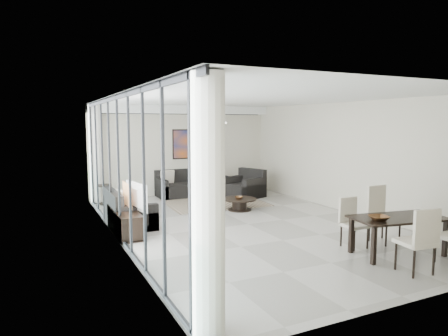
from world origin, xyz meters
TOP-DOWN VIEW (x-y plane):
  - room_shell at (0.46, 0.00)m, footprint 6.00×9.00m
  - window_wall at (-2.86, 0.00)m, footprint 0.37×8.95m
  - soffit at (0.00, 4.30)m, footprint 5.98×0.40m
  - painting at (0.50, 4.47)m, footprint 1.68×0.04m
  - chandelier at (0.30, 2.50)m, footprint 0.66×0.66m
  - rug at (0.31, 2.60)m, footprint 2.90×2.28m
  - coffee_table at (0.52, 1.43)m, footprint 0.91×0.91m
  - bowl_coffee at (0.47, 1.36)m, footprint 0.22×0.22m
  - sofa_main at (0.18, 4.07)m, footprint 2.30×0.94m
  - loveseat at (-2.55, 1.15)m, footprint 0.93×1.65m
  - armchair at (1.59, 3.07)m, footprint 1.29×1.32m
  - side_table at (-2.65, 3.76)m, footprint 0.42×0.42m
  - tv_console at (-2.76, 0.46)m, footprint 0.46×1.62m
  - television at (-2.60, 0.41)m, footprint 0.30×1.02m
  - dining_table at (1.36, -3.05)m, footprint 1.77×1.09m
  - dining_chair_sw at (0.88, -3.88)m, footprint 0.55×0.55m
  - dining_chair_nw at (0.96, -2.31)m, footprint 0.44×0.44m
  - dining_chair_ne at (1.73, -2.29)m, footprint 0.55×0.55m
  - bowl_dining at (0.84, -3.08)m, footprint 0.39×0.39m

SIDE VIEW (x-z plane):
  - rug at x=0.31m, z-range 0.00..0.01m
  - coffee_table at x=0.52m, z-range 0.02..0.34m
  - tv_console at x=-2.76m, z-range 0.00..0.51m
  - loveseat at x=-2.55m, z-range -0.13..0.69m
  - sofa_main at x=0.18m, z-range -0.14..0.70m
  - armchair at x=1.59m, z-range -0.14..0.74m
  - bowl_coffee at x=0.47m, z-range 0.32..0.39m
  - side_table at x=-2.65m, z-range 0.10..0.68m
  - dining_chair_nw at x=0.96m, z-range 0.07..1.01m
  - dining_table at x=1.36m, z-range 0.26..0.95m
  - dining_chair_sw at x=0.88m, z-range 0.08..1.14m
  - dining_chair_ne at x=1.73m, z-range 0.09..1.19m
  - bowl_dining at x=0.84m, z-range 0.69..0.77m
  - television at x=-2.60m, z-range 0.51..1.09m
  - room_shell at x=0.46m, z-range 0.00..2.90m
  - window_wall at x=-2.86m, z-range 0.02..2.92m
  - painting at x=0.50m, z-range 1.16..2.14m
  - chandelier at x=0.30m, z-range 2.00..2.71m
  - soffit at x=0.00m, z-range 2.64..2.90m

